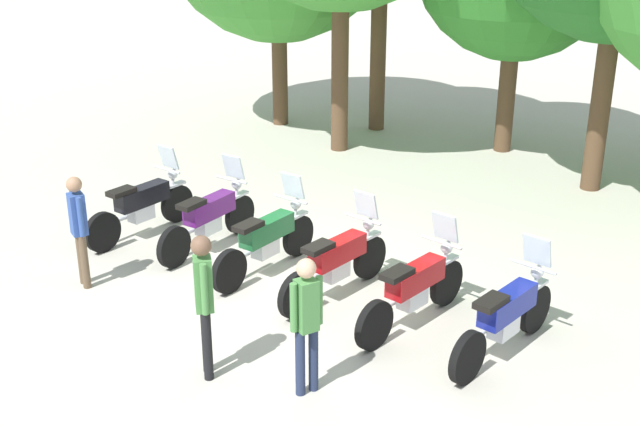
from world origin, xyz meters
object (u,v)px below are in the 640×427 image
motorcycle_2 (267,239)px  person_2 (204,295)px  motorcycle_4 (415,288)px  person_0 (79,224)px  motorcycle_1 (210,217)px  person_1 (307,317)px  motorcycle_0 (142,205)px  motorcycle_5 (506,316)px  motorcycle_3 (337,261)px

motorcycle_2 → person_2: (1.03, -2.58, 0.52)m
motorcycle_4 → person_0: 4.69m
motorcycle_1 → person_1: person_1 is taller
motorcycle_0 → motorcycle_1: same height
motorcycle_4 → person_2: (-1.46, -2.35, 0.52)m
motorcycle_5 → motorcycle_1: bearing=93.9°
motorcycle_2 → motorcycle_3: same height
motorcycle_0 → person_2: bearing=-121.5°
motorcycle_5 → person_0: bearing=114.1°
motorcycle_0 → motorcycle_1: (1.24, 0.18, 0.00)m
motorcycle_0 → motorcycle_1: 1.26m
person_0 → motorcycle_3: bearing=144.7°
motorcycle_4 → motorcycle_0: bearing=96.7°
person_0 → motorcycle_4: bearing=136.0°
motorcycle_2 → person_0: 2.63m
motorcycle_3 → motorcycle_5: 2.50m
motorcycle_4 → person_0: bearing=118.7°
motorcycle_1 → motorcycle_2: (1.25, -0.21, 0.00)m
motorcycle_3 → motorcycle_2: bearing=94.3°
motorcycle_4 → motorcycle_3: bearing=93.2°
motorcycle_5 → person_0: (-5.66, -1.46, 0.43)m
motorcycle_3 → motorcycle_4: same height
motorcycle_1 → motorcycle_2: size_ratio=1.00×
motorcycle_0 → person_0: size_ratio=1.34×
motorcycle_3 → motorcycle_0: bearing=96.6°
motorcycle_3 → person_2: bearing=-176.6°
motorcycle_3 → person_1: bearing=-148.2°
motorcycle_0 → person_1: bearing=-111.0°
motorcycle_2 → motorcycle_3: 1.25m
motorcycle_4 → person_0: person_0 is taller
motorcycle_1 → motorcycle_4: bearing=-95.8°
motorcycle_0 → motorcycle_2: bearing=-85.7°
motorcycle_1 → motorcycle_5: size_ratio=1.01×
motorcycle_4 → motorcycle_5: (1.25, -0.07, 0.00)m
motorcycle_3 → person_0: person_0 is taller
motorcycle_1 → person_2: 3.64m
motorcycle_1 → person_0: size_ratio=1.35×
motorcycle_5 → person_1: size_ratio=1.33×
motorcycle_2 → person_1: bearing=-131.8°
motorcycle_3 → person_0: bearing=126.1°
motorcycle_4 → person_2: size_ratio=1.24×
motorcycle_5 → person_1: person_1 is taller
motorcycle_3 → person_1: (0.94, -2.16, 0.44)m
motorcycle_4 → motorcycle_2: bearing=94.4°
motorcycle_2 → person_2: size_ratio=1.25×
person_2 → motorcycle_0: bearing=99.3°
motorcycle_1 → motorcycle_5: same height
motorcycle_2 → person_1: (2.18, -2.24, 0.44)m
motorcycle_1 → motorcycle_4: same height
motorcycle_2 → motorcycle_4: 2.51m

